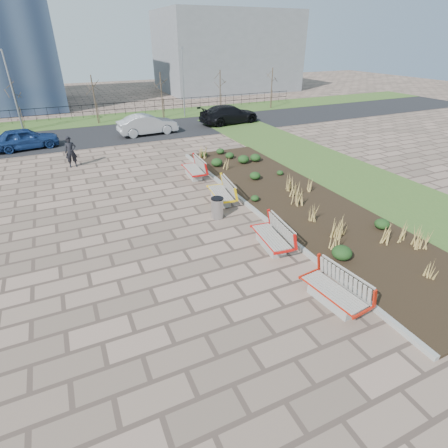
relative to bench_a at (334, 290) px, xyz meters
name	(u,v)px	position (x,y,z in m)	size (l,w,h in m)	color
ground	(221,306)	(-3.00, 1.27, -0.50)	(120.00, 120.00, 0.00)	#846A5B
planting_bed	(297,201)	(3.25, 6.27, -0.45)	(4.50, 18.00, 0.10)	black
planting_curb	(254,210)	(0.92, 6.27, -0.42)	(0.16, 18.00, 0.15)	gray
grass_verge_near	(372,186)	(8.00, 6.27, -0.48)	(5.00, 38.00, 0.04)	#33511E
grass_verge_far	(96,120)	(-3.00, 29.27, -0.48)	(80.00, 5.00, 0.04)	#33511E
road	(106,135)	(-3.00, 23.27, -0.49)	(80.00, 7.00, 0.02)	black
bench_a	(334,290)	(0.00, 0.00, 0.00)	(0.90, 2.10, 1.00)	red
bench_b	(271,236)	(0.00, 3.41, 0.00)	(0.90, 2.10, 1.00)	red
bench_c	(220,192)	(0.00, 7.90, 0.00)	(0.90, 2.10, 1.00)	yellow
bench_d	(193,168)	(0.00, 11.53, 0.00)	(0.90, 2.10, 1.00)	red
litter_bin	(217,208)	(-0.80, 6.45, -0.05)	(0.52, 0.52, 0.90)	#B2B2B7
pedestrian	(71,152)	(-5.93, 16.18, 0.41)	(0.66, 0.44, 1.82)	black
car_blue	(25,139)	(-8.55, 21.49, 0.24)	(1.70, 4.22, 1.44)	navy
car_silver	(148,124)	(0.10, 22.01, 0.28)	(1.62, 4.63, 1.53)	#94969B
car_black	(229,114)	(7.64, 22.82, 0.31)	(2.22, 5.46, 1.59)	black
tree_b	(17,105)	(-9.00, 27.77, 1.54)	(1.40, 1.40, 4.00)	#4C3D2D
tree_c	(95,100)	(-3.00, 27.77, 1.54)	(1.40, 1.40, 4.00)	#4C3D2D
tree_d	(162,95)	(3.00, 27.77, 1.54)	(1.40, 1.40, 4.00)	#4C3D2D
tree_e	(220,92)	(9.00, 27.77, 1.54)	(1.40, 1.40, 4.00)	#4C3D2D
tree_f	(272,88)	(15.00, 27.77, 1.54)	(1.40, 1.40, 4.00)	#4C3D2D
lamp_west	(13,92)	(-9.00, 27.27, 2.54)	(0.24, 0.60, 6.00)	gray
lamp_east	(183,83)	(5.00, 27.27, 2.54)	(0.24, 0.60, 6.00)	gray
railing_fence	(93,110)	(-3.00, 30.77, 0.14)	(44.00, 0.10, 1.20)	black
building_grey	(226,52)	(17.00, 43.27, 4.50)	(18.00, 12.00, 10.00)	slate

